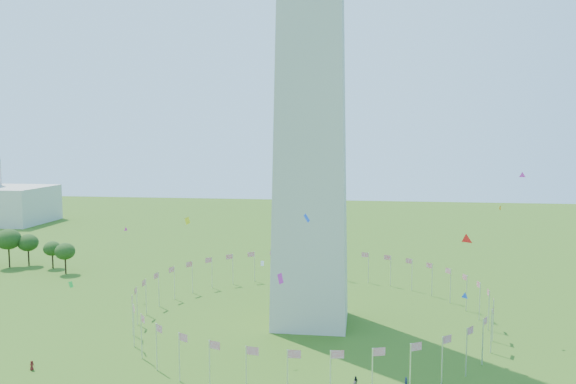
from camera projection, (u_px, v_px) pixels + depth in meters
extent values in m
cylinder|color=silver|center=(489.00, 311.00, 125.16)|extent=(0.24, 0.24, 9.00)
cylinder|color=silver|center=(480.00, 301.00, 132.09)|extent=(0.24, 0.24, 9.00)
cylinder|color=silver|center=(467.00, 293.00, 138.97)|extent=(0.24, 0.24, 9.00)
cylinder|color=silver|center=(450.00, 286.00, 145.59)|extent=(0.24, 0.24, 9.00)
cylinder|color=silver|center=(432.00, 280.00, 151.75)|extent=(0.24, 0.24, 9.00)
cylinder|color=silver|center=(412.00, 275.00, 157.27)|extent=(0.24, 0.24, 9.00)
cylinder|color=silver|center=(391.00, 271.00, 161.97)|extent=(0.24, 0.24, 9.00)
cylinder|color=silver|center=(368.00, 268.00, 165.71)|extent=(0.24, 0.24, 9.00)
cylinder|color=silver|center=(346.00, 266.00, 168.39)|extent=(0.24, 0.24, 9.00)
cylinder|color=silver|center=(323.00, 265.00, 169.91)|extent=(0.24, 0.24, 9.00)
cylinder|color=silver|center=(300.00, 264.00, 170.23)|extent=(0.24, 0.24, 9.00)
cylinder|color=silver|center=(277.00, 265.00, 169.34)|extent=(0.24, 0.24, 9.00)
cylinder|color=silver|center=(255.00, 267.00, 167.27)|extent=(0.24, 0.24, 9.00)
cylinder|color=silver|center=(233.00, 269.00, 164.09)|extent=(0.24, 0.24, 9.00)
cylinder|color=silver|center=(212.00, 273.00, 159.88)|extent=(0.24, 0.24, 9.00)
cylinder|color=silver|center=(192.00, 277.00, 154.78)|extent=(0.24, 0.24, 9.00)
cylinder|color=silver|center=(174.00, 283.00, 148.94)|extent=(0.24, 0.24, 9.00)
cylinder|color=silver|center=(159.00, 289.00, 142.54)|extent=(0.24, 0.24, 9.00)
cylinder|color=silver|center=(146.00, 297.00, 135.77)|extent=(0.24, 0.24, 9.00)
cylinder|color=silver|center=(137.00, 306.00, 128.84)|extent=(0.24, 0.24, 9.00)
cylinder|color=silver|center=(133.00, 315.00, 121.96)|extent=(0.24, 0.24, 9.00)
cylinder|color=silver|center=(134.00, 326.00, 115.33)|extent=(0.24, 0.24, 9.00)
cylinder|color=silver|center=(142.00, 336.00, 109.17)|extent=(0.24, 0.24, 9.00)
cylinder|color=silver|center=(157.00, 347.00, 103.66)|extent=(0.24, 0.24, 9.00)
cylinder|color=silver|center=(179.00, 357.00, 98.95)|extent=(0.24, 0.24, 9.00)
cylinder|color=silver|center=(210.00, 366.00, 95.21)|extent=(0.24, 0.24, 9.00)
cylinder|color=silver|center=(246.00, 372.00, 92.54)|extent=(0.24, 0.24, 9.00)
cylinder|color=silver|center=(287.00, 376.00, 91.02)|extent=(0.24, 0.24, 9.00)
cylinder|color=silver|center=(330.00, 377.00, 90.70)|extent=(0.24, 0.24, 9.00)
cylinder|color=silver|center=(372.00, 375.00, 91.58)|extent=(0.24, 0.24, 9.00)
cylinder|color=silver|center=(410.00, 370.00, 93.65)|extent=(0.24, 0.24, 9.00)
cylinder|color=silver|center=(442.00, 362.00, 96.84)|extent=(0.24, 0.24, 9.00)
cylinder|color=silver|center=(466.00, 352.00, 101.04)|extent=(0.24, 0.24, 9.00)
cylinder|color=silver|center=(483.00, 342.00, 106.15)|extent=(0.24, 0.24, 9.00)
cylinder|color=silver|center=(491.00, 331.00, 111.99)|extent=(0.24, 0.24, 9.00)
cylinder|color=silver|center=(493.00, 321.00, 118.39)|extent=(0.24, 0.24, 9.00)
imported|color=black|center=(356.00, 381.00, 97.66)|extent=(1.01, 0.93, 1.66)
imported|color=maroon|center=(32.00, 365.00, 104.09)|extent=(0.94, 1.07, 1.83)
imported|color=#1D2444|center=(406.00, 382.00, 97.40)|extent=(0.72, 0.65, 1.66)
plane|color=red|center=(467.00, 239.00, 109.03)|extent=(1.88, 1.93, 2.57)
plane|color=yellow|center=(187.00, 221.00, 97.47)|extent=(0.33, 1.43, 1.46)
plane|color=#CC2699|center=(126.00, 229.00, 150.35)|extent=(0.63, 1.30, 1.44)
plane|color=white|center=(262.00, 263.00, 109.61)|extent=(1.18, 0.34, 1.14)
plane|color=blue|center=(307.00, 218.00, 106.33)|extent=(1.45, 1.67, 1.74)
plane|color=orange|center=(500.00, 208.00, 122.05)|extent=(0.13, 1.09, 1.10)
plane|color=blue|center=(465.00, 296.00, 108.87)|extent=(0.97, 0.99, 1.38)
plane|color=#CC2699|center=(280.00, 279.00, 96.49)|extent=(1.85, 0.92, 1.78)
plane|color=green|center=(71.00, 285.00, 136.26)|extent=(1.24, 1.52, 1.49)
plane|color=#CC2699|center=(522.00, 175.00, 113.37)|extent=(1.22, 0.37, 1.17)
ellipsoid|color=#2B521B|center=(9.00, 249.00, 185.12)|extent=(8.06, 8.06, 12.59)
ellipsoid|color=#2B521B|center=(28.00, 250.00, 187.29)|extent=(6.70, 6.70, 10.47)
ellipsoid|color=#2B521B|center=(52.00, 255.00, 183.90)|extent=(5.62, 5.62, 8.78)
ellipsoid|color=#2B521B|center=(65.00, 259.00, 176.27)|extent=(6.17, 6.17, 9.64)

